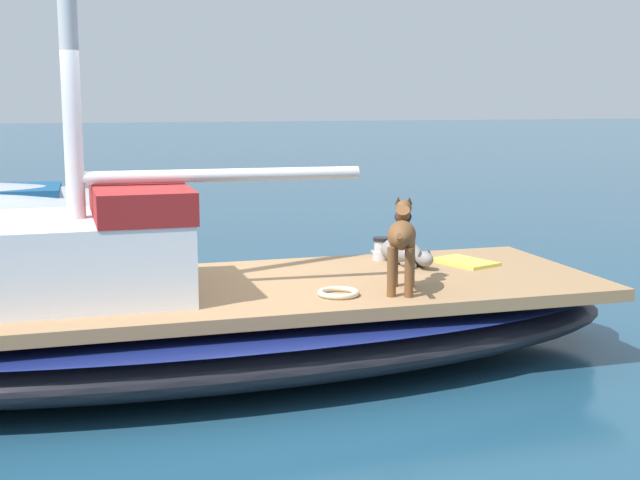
{
  "coord_description": "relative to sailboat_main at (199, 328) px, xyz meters",
  "views": [
    {
      "loc": [
        -6.89,
        0.65,
        2.2
      ],
      "look_at": [
        0.0,
        -1.0,
        1.01
      ],
      "focal_mm": 49.67,
      "sensor_mm": 36.0,
      "label": 1
    }
  ],
  "objects": [
    {
      "name": "dog_grey",
      "position": [
        0.59,
        -1.91,
        0.43
      ],
      "size": [
        0.94,
        0.41,
        0.22
      ],
      "color": "gray",
      "rests_on": "sailboat_main"
    },
    {
      "name": "deck_winch",
      "position": [
        0.82,
        -1.78,
        0.42
      ],
      "size": [
        0.16,
        0.16,
        0.21
      ],
      "color": "#B7B7BC",
      "rests_on": "sailboat_main"
    },
    {
      "name": "coiled_rope",
      "position": [
        -0.51,
        -1.02,
        0.35
      ],
      "size": [
        0.32,
        0.32,
        0.04
      ],
      "primitive_type": "torus",
      "color": "beige",
      "rests_on": "sailboat_main"
    },
    {
      "name": "mooring_buoy",
      "position": [
        4.1,
        0.26,
        -0.12
      ],
      "size": [
        0.44,
        0.44,
        0.44
      ],
      "primitive_type": "sphere",
      "color": "yellow",
      "rests_on": "ground"
    },
    {
      "name": "deck_towel",
      "position": [
        0.46,
        -2.46,
        0.34
      ],
      "size": [
        0.66,
        0.55,
        0.03
      ],
      "primitive_type": "cube",
      "rotation": [
        0.0,
        0.0,
        0.41
      ],
      "color": "#D8D14C",
      "rests_on": "sailboat_main"
    },
    {
      "name": "ground_plane",
      "position": [
        0.0,
        0.0,
        -0.34
      ],
      "size": [
        120.0,
        120.0,
        0.0
      ],
      "primitive_type": "plane",
      "color": "navy"
    },
    {
      "name": "cabin_house",
      "position": [
        -0.07,
        1.12,
        0.67
      ],
      "size": [
        1.52,
        2.29,
        0.84
      ],
      "color": "silver",
      "rests_on": "sailboat_main"
    },
    {
      "name": "dog_brown",
      "position": [
        -0.44,
        -1.55,
        0.75
      ],
      "size": [
        0.9,
        0.42,
        0.7
      ],
      "color": "brown",
      "rests_on": "sailboat_main"
    },
    {
      "name": "sailboat_main",
      "position": [
        0.0,
        0.0,
        0.0
      ],
      "size": [
        2.91,
        7.37,
        0.66
      ],
      "color": "black",
      "rests_on": "ground"
    }
  ]
}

